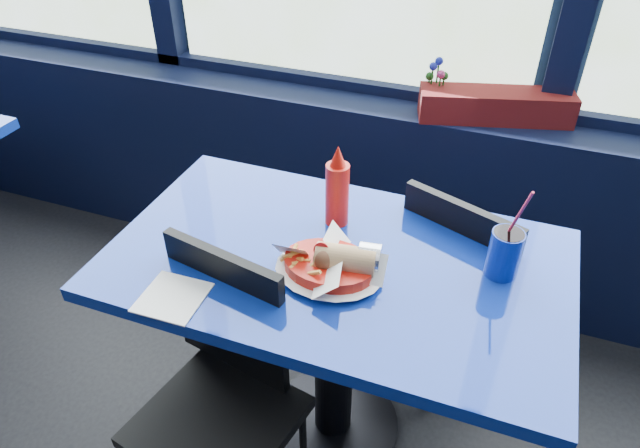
{
  "coord_description": "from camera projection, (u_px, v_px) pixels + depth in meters",
  "views": [
    {
      "loc": [
        0.66,
        0.91,
        1.72
      ],
      "look_at": [
        0.26,
        1.98,
        0.87
      ],
      "focal_mm": 32.0,
      "sensor_mm": 36.0,
      "label": 1
    }
  ],
  "objects": [
    {
      "name": "napkin",
      "position": [
        173.0,
        297.0,
        1.37
      ],
      "size": [
        0.15,
        0.15,
        0.0
      ],
      "primitive_type": "cube",
      "rotation": [
        0.0,
        0.0,
        0.03
      ],
      "color": "white",
      "rests_on": "near_table"
    },
    {
      "name": "window_sill",
      "position": [
        335.0,
        182.0,
        2.44
      ],
      "size": [
        5.0,
        0.26,
        0.8
      ],
      "primitive_type": "cube",
      "color": "black",
      "rests_on": "ground"
    },
    {
      "name": "soda_cup",
      "position": [
        504.0,
        253.0,
        1.41
      ],
      "size": [
        0.08,
        0.08,
        0.27
      ],
      "rotation": [
        0.0,
        0.0,
        0.13
      ],
      "color": "#0D2697",
      "rests_on": "near_table"
    },
    {
      "name": "ketchup_bottle",
      "position": [
        337.0,
        190.0,
        1.56
      ],
      "size": [
        0.07,
        0.07,
        0.25
      ],
      "color": "red",
      "rests_on": "near_table"
    },
    {
      "name": "planter_box",
      "position": [
        496.0,
        105.0,
        2.0
      ],
      "size": [
        0.55,
        0.27,
        0.11
      ],
      "primitive_type": "cube",
      "rotation": [
        0.0,
        0.0,
        0.26
      ],
      "color": "maroon",
      "rests_on": "window_sill"
    },
    {
      "name": "chair_near_back",
      "position": [
        440.0,
        276.0,
        1.84
      ],
      "size": [
        0.49,
        0.49,
        0.84
      ],
      "rotation": [
        0.0,
        0.0,
        2.77
      ],
      "color": "black",
      "rests_on": "ground"
    },
    {
      "name": "near_table",
      "position": [
        335.0,
        307.0,
        1.61
      ],
      "size": [
        1.2,
        0.7,
        0.75
      ],
      "color": "black",
      "rests_on": "ground"
    },
    {
      "name": "flower_vase",
      "position": [
        434.0,
        96.0,
        2.04
      ],
      "size": [
        0.1,
        0.1,
        0.2
      ],
      "rotation": [
        0.0,
        0.0,
        -0.05
      ],
      "color": "silver",
      "rests_on": "window_sill"
    },
    {
      "name": "chair_near_front",
      "position": [
        222.0,
        381.0,
        1.51
      ],
      "size": [
        0.44,
        0.44,
        0.83
      ],
      "rotation": [
        0.0,
        0.0,
        -0.2
      ],
      "color": "black",
      "rests_on": "ground"
    },
    {
      "name": "food_basket",
      "position": [
        331.0,
        265.0,
        1.42
      ],
      "size": [
        0.29,
        0.29,
        0.09
      ],
      "rotation": [
        0.0,
        0.0,
        -0.3
      ],
      "color": "red",
      "rests_on": "near_table"
    }
  ]
}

